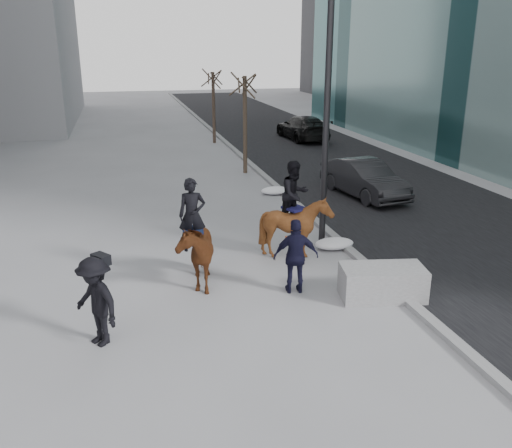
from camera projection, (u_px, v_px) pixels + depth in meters
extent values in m
plane|color=gray|center=(269.00, 305.00, 11.88)|extent=(120.00, 120.00, 0.00)
cube|color=black|center=(367.00, 181.00, 22.70)|extent=(8.00, 90.00, 0.01)
cube|color=gray|center=(275.00, 186.00, 21.76)|extent=(0.25, 90.00, 0.12)
cube|color=#949497|center=(382.00, 282.00, 12.14)|extent=(1.98, 1.24, 0.74)
imported|color=black|center=(364.00, 178.00, 20.26)|extent=(2.08, 4.32, 1.37)
imported|color=black|center=(303.00, 128.00, 32.50)|extent=(2.26, 5.02, 1.43)
imported|color=#48260E|center=(194.00, 251.00, 12.72)|extent=(1.08, 2.04, 1.66)
imported|color=black|center=(192.00, 215.00, 12.59)|extent=(0.67, 0.47, 1.74)
cube|color=#0E1836|center=(193.00, 230.00, 12.71)|extent=(0.53, 0.60, 0.06)
imported|color=#4B240F|center=(296.00, 227.00, 14.29)|extent=(1.87, 1.96, 1.71)
imported|color=black|center=(295.00, 194.00, 14.16)|extent=(1.06, 0.96, 1.78)
cube|color=#110F3A|center=(294.00, 208.00, 14.28)|extent=(0.66, 0.70, 0.06)
imported|color=black|center=(296.00, 256.00, 12.27)|extent=(1.08, 0.59, 1.75)
cylinder|color=#D44E0C|center=(287.00, 237.00, 12.68)|extent=(0.04, 0.18, 0.07)
imported|color=black|center=(96.00, 302.00, 10.10)|extent=(1.20, 1.30, 1.75)
cube|color=black|center=(101.00, 259.00, 10.14)|extent=(0.39, 0.42, 0.20)
cylinder|color=black|center=(328.00, 82.00, 14.44)|extent=(0.18, 0.18, 9.00)
ellipsoid|color=white|center=(334.00, 244.00, 15.17)|extent=(1.12, 0.71, 0.28)
ellipsoid|color=white|center=(275.00, 190.00, 20.71)|extent=(1.11, 0.70, 0.28)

